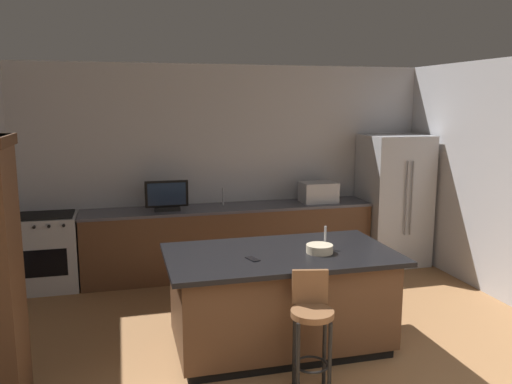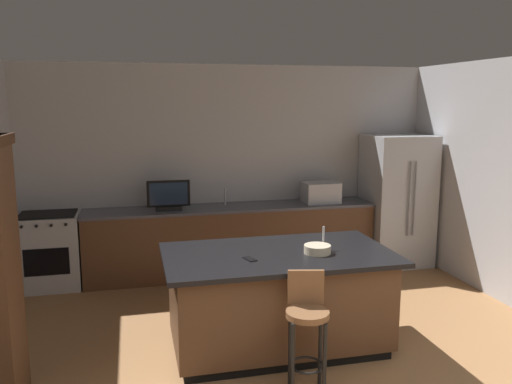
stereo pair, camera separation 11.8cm
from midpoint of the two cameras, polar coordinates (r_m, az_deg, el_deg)
wall_back at (r=7.23m, az=-2.34°, el=2.69°), size 6.09×0.12×2.79m
counter_back at (r=7.03m, az=-2.16°, el=-5.26°), size 3.85×0.62×0.92m
kitchen_island at (r=4.98m, az=3.12°, el=-11.63°), size 2.11×1.20×0.93m
refrigerator at (r=7.66m, az=15.56°, el=-0.86°), size 0.86×0.81×1.84m
range_oven at (r=6.97m, az=-21.17°, el=-6.01°), size 0.74×0.63×0.94m
microwave at (r=7.25m, az=7.56°, el=-0.03°), size 0.48×0.36×0.28m
tv_monitor at (r=6.73m, az=-9.06°, el=-0.49°), size 0.55×0.16×0.39m
sink_faucet_back at (r=6.99m, az=-2.92°, el=-0.48°), size 0.02×0.02×0.24m
sink_faucet_island at (r=4.94m, az=8.07°, el=-5.00°), size 0.02×0.02×0.22m
bar_stool_center at (r=4.24m, az=6.41°, el=-14.02°), size 0.35×0.37×0.98m
fruit_bowl at (r=4.83m, az=7.43°, el=-6.22°), size 0.25×0.25×0.08m
cell_phone at (r=4.61m, az=0.05°, el=-7.34°), size 0.11×0.16×0.01m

